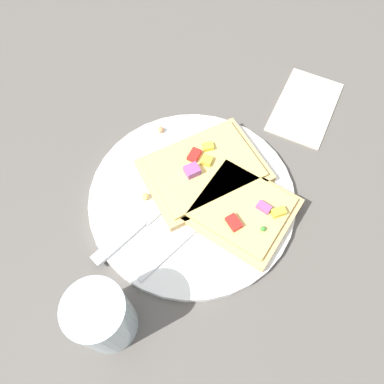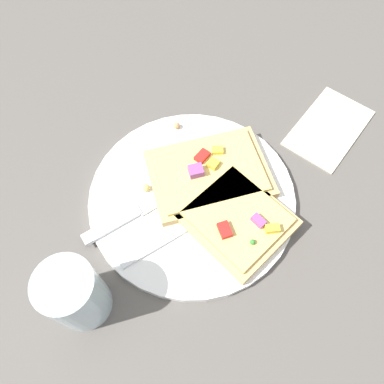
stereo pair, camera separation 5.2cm
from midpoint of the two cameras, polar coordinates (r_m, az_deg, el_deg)
The scene contains 9 objects.
ground_plane at distance 0.54m, azimuth 2.75°, elevation -1.36°, with size 4.00×4.00×0.00m, color #56514C.
plate at distance 0.53m, azimuth 2.77°, elevation -1.07°, with size 0.29×0.29×0.01m.
fork at distance 0.51m, azimuth 4.61°, elevation -4.09°, with size 0.22×0.09×0.01m.
knife at distance 0.52m, azimuth -4.32°, elevation -2.41°, with size 0.22×0.09×0.01m.
pizza_slice_main at distance 0.53m, azimuth 5.42°, elevation 2.64°, with size 0.21×0.19×0.03m.
pizza_slice_corner at distance 0.51m, azimuth 9.81°, elevation -4.36°, with size 0.13×0.14×0.03m.
crumb_scatter at distance 0.55m, azimuth -1.25°, elevation 4.04°, with size 0.12×0.10×0.01m.
drinking_glass at distance 0.45m, azimuth -14.21°, elevation -15.27°, with size 0.07×0.07×0.10m.
napkin at distance 0.65m, azimuth 22.38°, elevation 8.93°, with size 0.15×0.09×0.01m.
Camera 2 is at (0.19, 0.15, 0.48)m, focal length 35.00 mm.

